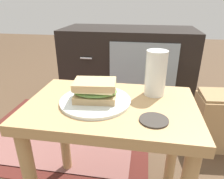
# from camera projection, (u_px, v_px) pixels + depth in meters

# --- Properties ---
(side_table) EXTENTS (0.56, 0.36, 0.46)m
(side_table) POSITION_uv_depth(u_px,v_px,m) (111.00, 126.00, 0.72)
(side_table) COLOR tan
(side_table) RESTS_ON ground
(tv_cabinet) EXTENTS (0.96, 0.46, 0.58)m
(tv_cabinet) POSITION_uv_depth(u_px,v_px,m) (128.00, 67.00, 1.61)
(tv_cabinet) COLOR black
(tv_cabinet) RESTS_ON ground
(area_rug) EXTENTS (1.02, 0.79, 0.01)m
(area_rug) POSITION_uv_depth(u_px,v_px,m) (67.00, 132.00, 1.30)
(area_rug) COLOR #4C1E19
(area_rug) RESTS_ON ground
(plate) EXTENTS (0.24, 0.24, 0.01)m
(plate) POSITION_uv_depth(u_px,v_px,m) (95.00, 101.00, 0.69)
(plate) COLOR silver
(plate) RESTS_ON side_table
(sandwich_front) EXTENTS (0.15, 0.11, 0.07)m
(sandwich_front) POSITION_uv_depth(u_px,v_px,m) (95.00, 90.00, 0.67)
(sandwich_front) COLOR tan
(sandwich_front) RESTS_ON plate
(beer_glass) EXTENTS (0.07, 0.07, 0.16)m
(beer_glass) POSITION_uv_depth(u_px,v_px,m) (156.00, 74.00, 0.72)
(beer_glass) COLOR silver
(beer_glass) RESTS_ON side_table
(coaster) EXTENTS (0.08, 0.08, 0.01)m
(coaster) POSITION_uv_depth(u_px,v_px,m) (154.00, 120.00, 0.59)
(coaster) COLOR #332D28
(coaster) RESTS_ON side_table
(paper_bag) EXTENTS (0.21, 0.19, 0.33)m
(paper_bag) POSITION_uv_depth(u_px,v_px,m) (214.00, 121.00, 1.14)
(paper_bag) COLOR tan
(paper_bag) RESTS_ON ground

